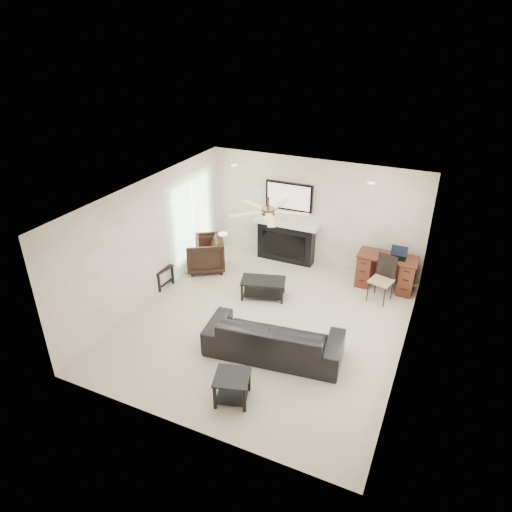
# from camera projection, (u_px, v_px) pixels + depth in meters

# --- Properties ---
(room_shell) EXTENTS (5.50, 5.54, 2.52)m
(room_shell) POSITION_uv_depth(u_px,v_px,m) (277.00, 244.00, 7.90)
(room_shell) COLOR #C0B69A
(room_shell) RESTS_ON ground
(sofa) EXTENTS (2.42, 1.20, 0.68)m
(sofa) POSITION_uv_depth(u_px,v_px,m) (274.00, 337.00, 7.73)
(sofa) COLOR black
(sofa) RESTS_ON ground
(armchair) EXTENTS (1.17, 1.16, 0.78)m
(armchair) POSITION_uv_depth(u_px,v_px,m) (205.00, 254.00, 10.41)
(armchair) COLOR black
(armchair) RESTS_ON ground
(coffee_table) EXTENTS (1.01, 0.74, 0.40)m
(coffee_table) POSITION_uv_depth(u_px,v_px,m) (263.00, 288.00, 9.43)
(coffee_table) COLOR black
(coffee_table) RESTS_ON ground
(end_table_near) EXTENTS (0.65, 0.65, 0.45)m
(end_table_near) POSITION_uv_depth(u_px,v_px,m) (232.00, 388.00, 6.83)
(end_table_near) COLOR black
(end_table_near) RESTS_ON ground
(end_table_left) EXTENTS (0.57, 0.57, 0.45)m
(end_table_left) POSITION_uv_depth(u_px,v_px,m) (159.00, 276.00, 9.84)
(end_table_left) COLOR black
(end_table_left) RESTS_ON ground
(fireplace_unit) EXTENTS (1.52, 0.34, 1.91)m
(fireplace_unit) POSITION_uv_depth(u_px,v_px,m) (286.00, 224.00, 10.54)
(fireplace_unit) COLOR black
(fireplace_unit) RESTS_ON ground
(desk) EXTENTS (1.22, 0.56, 0.76)m
(desk) POSITION_uv_depth(u_px,v_px,m) (386.00, 272.00, 9.68)
(desk) COLOR #411F10
(desk) RESTS_ON ground
(desk_chair) EXTENTS (0.52, 0.53, 0.97)m
(desk_chair) POSITION_uv_depth(u_px,v_px,m) (381.00, 279.00, 9.18)
(desk_chair) COLOR black
(desk_chair) RESTS_ON ground
(laptop) EXTENTS (0.33, 0.24, 0.23)m
(laptop) POSITION_uv_depth(u_px,v_px,m) (399.00, 253.00, 9.36)
(laptop) COLOR black
(laptop) RESTS_ON desk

